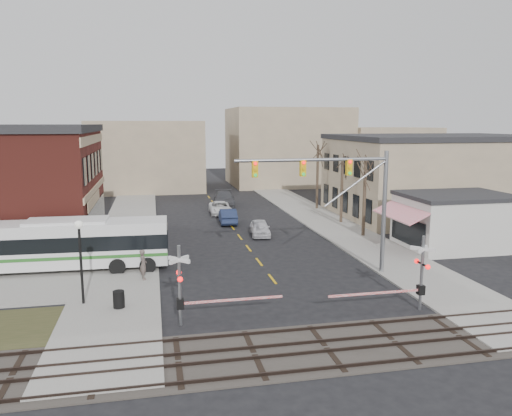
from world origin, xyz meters
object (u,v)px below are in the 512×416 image
at_px(rr_crossing_east, 414,274).
at_px(car_d, 224,199).
at_px(traffic_signal_mast, 345,187).
at_px(pedestrian_far, 111,248).
at_px(trash_bin, 119,299).
at_px(rr_crossing_west, 189,286).
at_px(car_c, 220,208).
at_px(pedestrian_near, 143,265).
at_px(car_b, 228,216).
at_px(transit_bus, 68,244).
at_px(car_a, 260,228).
at_px(street_lamp, 80,245).

xyz_separation_m(rr_crossing_east, car_d, (-4.99, 35.20, -1.11)).
relative_size(traffic_signal_mast, rr_crossing_east, 1.77).
xyz_separation_m(rr_crossing_east, pedestrian_far, (-16.19, 12.88, -0.97)).
height_order(rr_crossing_east, trash_bin, rr_crossing_east).
relative_size(traffic_signal_mast, rr_crossing_west, 1.77).
bearing_deg(car_c, pedestrian_near, -107.37).
bearing_deg(trash_bin, car_b, 67.27).
xyz_separation_m(transit_bus, car_a, (14.63, 7.80, -1.19)).
bearing_deg(trash_bin, car_a, 54.93).
bearing_deg(rr_crossing_east, trash_bin, 167.91).
distance_m(transit_bus, traffic_signal_mast, 18.41).
distance_m(rr_crossing_east, pedestrian_near, 16.02).
bearing_deg(pedestrian_near, street_lamp, 128.55).
relative_size(transit_bus, traffic_signal_mast, 1.31).
xyz_separation_m(rr_crossing_east, trash_bin, (-15.12, 3.24, -1.40)).
bearing_deg(car_a, rr_crossing_west, -105.46).
height_order(transit_bus, car_a, transit_bus).
xyz_separation_m(street_lamp, car_c, (10.90, 25.72, -2.69)).
distance_m(pedestrian_near, pedestrian_far, 5.48).
height_order(transit_bus, car_d, transit_bus).
xyz_separation_m(car_a, car_b, (-1.95, 5.92, 0.05)).
height_order(pedestrian_near, pedestrian_far, pedestrian_near).
height_order(traffic_signal_mast, rr_crossing_east, traffic_signal_mast).
relative_size(car_b, car_d, 0.75).
bearing_deg(street_lamp, rr_crossing_east, -14.08).
bearing_deg(transit_bus, car_d, 60.26).
relative_size(rr_crossing_west, street_lamp, 1.23).
bearing_deg(car_b, rr_crossing_east, 107.20).
bearing_deg(trash_bin, rr_crossing_west, -37.93).
relative_size(street_lamp, pedestrian_near, 2.39).
bearing_deg(pedestrian_far, pedestrian_near, -112.59).
distance_m(transit_bus, car_a, 16.62).
bearing_deg(car_a, transit_bus, -145.23).
height_order(rr_crossing_west, car_d, rr_crossing_west).
height_order(transit_bus, rr_crossing_west, rr_crossing_west).
relative_size(street_lamp, pedestrian_far, 2.58).
xyz_separation_m(traffic_signal_mast, trash_bin, (-13.77, -3.28, -5.16)).
relative_size(rr_crossing_east, pedestrian_far, 3.17).
distance_m(car_a, car_c, 11.30).
relative_size(car_a, pedestrian_near, 2.11).
bearing_deg(car_d, car_a, -80.46).
relative_size(rr_crossing_east, car_d, 0.95).
xyz_separation_m(traffic_signal_mast, street_lamp, (-15.70, -2.25, -2.38)).
relative_size(rr_crossing_west, car_c, 1.17).
xyz_separation_m(car_b, pedestrian_far, (-10.10, -11.92, 0.27)).
height_order(traffic_signal_mast, trash_bin, traffic_signal_mast).
distance_m(rr_crossing_west, car_c, 30.02).
bearing_deg(traffic_signal_mast, car_d, 97.23).
xyz_separation_m(transit_bus, pedestrian_near, (4.86, -3.19, -0.80)).
relative_size(traffic_signal_mast, street_lamp, 2.17).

